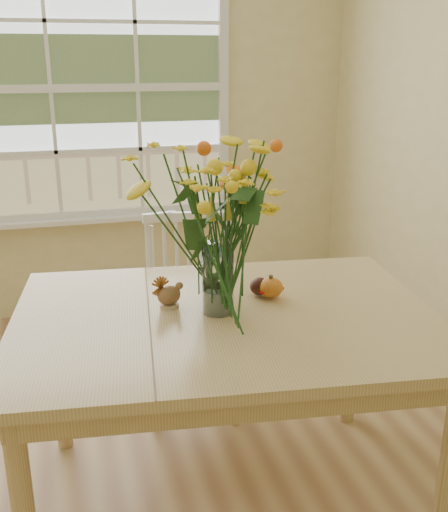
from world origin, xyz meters
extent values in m
cube|color=beige|center=(0.00, 2.25, 1.35)|extent=(4.00, 0.02, 2.70)
cube|color=silver|center=(0.00, 2.23, 1.55)|extent=(2.20, 0.00, 1.60)
cube|color=white|center=(0.00, 2.18, 0.69)|extent=(2.42, 0.12, 0.03)
cube|color=tan|center=(0.59, 0.12, 0.82)|extent=(1.67, 1.28, 0.04)
cube|color=tan|center=(0.59, 0.12, 0.75)|extent=(1.54, 1.15, 0.10)
cylinder|color=tan|center=(-0.05, 0.66, 0.40)|extent=(0.07, 0.07, 0.80)
cylinder|color=tan|center=(1.22, -0.42, 0.40)|extent=(0.07, 0.07, 0.80)
cylinder|color=tan|center=(1.32, 0.51, 0.40)|extent=(0.07, 0.07, 0.80)
cube|color=white|center=(0.60, 0.84, 0.46)|extent=(0.52, 0.50, 0.05)
cube|color=white|center=(0.63, 1.01, 0.72)|extent=(0.45, 0.11, 0.52)
cylinder|color=white|center=(0.40, 0.70, 0.22)|extent=(0.04, 0.04, 0.44)
cylinder|color=white|center=(0.46, 1.03, 0.22)|extent=(0.04, 0.04, 0.44)
cylinder|color=white|center=(0.75, 0.64, 0.22)|extent=(0.04, 0.04, 0.44)
cylinder|color=white|center=(0.80, 0.97, 0.22)|extent=(0.04, 0.04, 0.44)
cylinder|color=white|center=(0.56, 0.14, 0.97)|extent=(0.12, 0.12, 0.27)
ellipsoid|color=#BE5716|center=(0.80, 0.22, 0.88)|extent=(0.10, 0.10, 0.08)
cylinder|color=#CCB78C|center=(0.40, 0.24, 0.84)|extent=(0.07, 0.07, 0.01)
ellipsoid|color=brown|center=(0.40, 0.24, 0.88)|extent=(0.11, 0.09, 0.08)
ellipsoid|color=#38160F|center=(0.76, 0.25, 0.87)|extent=(0.08, 0.08, 0.07)
camera|label=1|loc=(0.06, -1.85, 1.75)|focal=42.00mm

